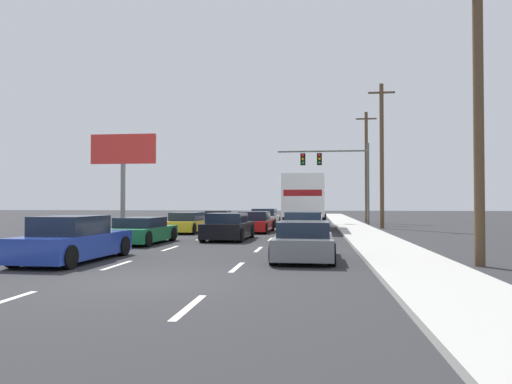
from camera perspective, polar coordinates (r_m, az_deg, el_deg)
The scene contains 19 objects.
ground_plane at distance 35.77m, azimuth 0.87°, elevation -4.08°, with size 140.00×140.00×0.00m, color #2B2B2D.
sidewalk_right at distance 30.69m, azimuth 11.94°, elevation -4.39°, with size 2.39×80.00×0.14m, color #B2AFA8.
sidewalk_left at distance 32.24m, azimuth -11.60°, elevation -4.23°, with size 2.39×80.00×0.14m, color #B2AFA8.
lane_markings at distance 33.19m, azimuth 0.39°, elevation -4.29°, with size 3.54×62.00×0.01m.
car_orange at distance 36.27m, azimuth -4.47°, elevation -3.18°, with size 1.98×4.12×1.16m.
car_yellow at distance 28.52m, azimuth -8.11°, elevation -3.67°, with size 1.96×4.57×1.18m.
car_green at distance 21.21m, azimuth -13.41°, elevation -4.53°, with size 2.07×4.17×1.13m.
car_blue at distance 15.42m, azimuth -20.85°, elevation -5.42°, with size 1.99×4.45×1.36m.
car_silver at distance 35.98m, azimuth 1.04°, elevation -3.12°, with size 2.08×4.64×1.30m.
car_red at distance 28.70m, azimuth -0.16°, elevation -3.66°, with size 2.06×4.50×1.23m.
car_black at distance 22.71m, azimuth -3.32°, elevation -4.22°, with size 2.06×4.10×1.26m.
box_truck at distance 31.02m, azimuth 5.93°, elevation -0.86°, with size 2.75×8.88×3.40m.
car_white at distance 21.98m, azimuth 5.69°, elevation -4.27°, with size 2.05×4.19×1.33m.
car_gray at distance 14.97m, azimuth 5.70°, elevation -5.87°, with size 1.86×4.13×1.18m.
traffic_signal_mast at distance 39.58m, azimuth 8.74°, elevation 3.17°, with size 7.39×0.69×6.56m.
utility_pole_near at distance 14.84m, azimuth 24.87°, elevation 8.40°, with size 1.80×0.28×8.16m.
utility_pole_mid at distance 34.08m, azimuth 14.68°, elevation 4.40°, with size 1.80×0.28×9.91m.
utility_pole_far at distance 43.59m, azimuth 12.95°, elevation 3.07°, with size 1.80×0.28×9.77m.
roadside_billboard at distance 38.41m, azimuth -15.47°, elevation 3.87°, with size 5.18×0.36×7.03m.
Camera 1 is at (3.80, -10.53, 1.76)m, focal length 33.74 mm.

